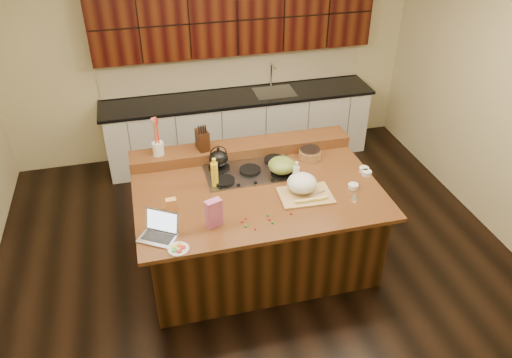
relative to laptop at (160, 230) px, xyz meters
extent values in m
cube|color=black|center=(0.99, 0.49, -0.98)|extent=(5.50, 5.00, 0.01)
cube|color=silver|center=(0.99, 0.49, 1.73)|extent=(5.50, 5.00, 0.01)
cube|color=beige|center=(0.99, 2.99, 0.37)|extent=(5.50, 0.01, 2.70)
cube|color=beige|center=(3.74, 0.49, 0.37)|extent=(0.01, 5.00, 2.70)
cube|color=black|center=(0.99, 0.49, -0.54)|extent=(2.22, 1.42, 0.88)
cube|color=black|center=(0.99, 0.49, -0.08)|extent=(2.40, 1.60, 0.04)
cube|color=black|center=(0.99, 1.19, 0.00)|extent=(2.40, 0.30, 0.12)
cube|color=gray|center=(0.99, 0.79, -0.05)|extent=(0.92, 0.52, 0.02)
cylinder|color=black|center=(0.69, 0.92, -0.03)|extent=(0.22, 0.22, 0.03)
cylinder|color=black|center=(1.29, 0.92, -0.03)|extent=(0.22, 0.22, 0.03)
cylinder|color=black|center=(0.69, 0.66, -0.03)|extent=(0.22, 0.22, 0.03)
cylinder|color=black|center=(1.29, 0.66, -0.03)|extent=(0.22, 0.22, 0.03)
cylinder|color=black|center=(0.99, 0.79, -0.03)|extent=(0.22, 0.22, 0.03)
cube|color=silver|center=(1.29, 2.66, -0.53)|extent=(3.60, 0.62, 0.90)
cube|color=black|center=(1.29, 2.66, -0.06)|extent=(3.70, 0.66, 0.04)
cube|color=gray|center=(1.79, 2.66, -0.04)|extent=(0.55, 0.42, 0.01)
cylinder|color=gray|center=(1.79, 2.84, 0.14)|extent=(0.02, 0.02, 0.36)
cube|color=black|center=(1.29, 2.81, 0.97)|extent=(3.60, 0.34, 0.90)
cube|color=beige|center=(1.29, 2.97, 0.22)|extent=(3.60, 0.03, 0.50)
ellipsoid|color=black|center=(0.69, 0.92, 0.08)|extent=(0.24, 0.24, 0.18)
ellipsoid|color=olive|center=(1.29, 0.66, 0.06)|extent=(0.33, 0.33, 0.15)
cube|color=#B7B7BC|center=(-0.03, -0.04, -0.05)|extent=(0.37, 0.34, 0.01)
cube|color=black|center=(-0.03, -0.04, -0.04)|extent=(0.29, 0.24, 0.00)
cube|color=#B7B7BC|center=(0.03, 0.05, 0.06)|extent=(0.29, 0.22, 0.20)
cube|color=silver|center=(0.03, 0.04, 0.06)|extent=(0.26, 0.19, 0.17)
cylinder|color=gold|center=(0.59, 0.62, 0.08)|extent=(0.07, 0.07, 0.27)
cylinder|color=silver|center=(1.36, 0.40, 0.07)|extent=(0.08, 0.08, 0.25)
cube|color=tan|center=(1.41, 0.24, -0.05)|extent=(0.51, 0.38, 0.02)
ellipsoid|color=white|center=(1.39, 0.31, 0.05)|extent=(0.29, 0.29, 0.18)
cube|color=#EDD872|center=(1.32, 0.12, -0.02)|extent=(0.11, 0.03, 0.03)
cube|color=#EDD872|center=(1.42, 0.12, -0.02)|extent=(0.11, 0.03, 0.03)
cube|color=#EDD872|center=(1.53, 0.12, -0.02)|extent=(0.11, 0.03, 0.03)
cylinder|color=gray|center=(1.52, 0.22, -0.03)|extent=(0.19, 0.08, 0.01)
cylinder|color=white|center=(1.91, 0.26, -0.04)|extent=(0.13, 0.13, 0.04)
cylinder|color=white|center=(2.14, 0.45, -0.04)|extent=(0.12, 0.12, 0.04)
cylinder|color=white|center=(2.14, 0.52, -0.04)|extent=(0.12, 0.12, 0.04)
cylinder|color=#996B3F|center=(1.69, 0.92, -0.01)|extent=(0.26, 0.26, 0.09)
cone|color=silver|center=(1.85, 0.09, -0.02)|extent=(0.11, 0.11, 0.07)
cube|color=#C55C8B|center=(0.48, 0.02, 0.08)|extent=(0.16, 0.12, 0.27)
cylinder|color=white|center=(0.13, -0.22, -0.05)|extent=(0.21, 0.21, 0.01)
cube|color=#EFA054|center=(0.14, 0.33, 0.01)|extent=(0.10, 0.07, 0.13)
cylinder|color=white|center=(0.10, 1.19, 0.13)|extent=(0.15, 0.15, 0.14)
cube|color=black|center=(0.57, 1.19, 0.17)|extent=(0.14, 0.19, 0.21)
ellipsoid|color=red|center=(0.97, -0.03, -0.05)|extent=(0.02, 0.02, 0.02)
ellipsoid|color=#198C26|center=(0.74, -0.07, -0.05)|extent=(0.02, 0.02, 0.02)
ellipsoid|color=red|center=(0.81, -0.13, -0.05)|extent=(0.02, 0.02, 0.02)
ellipsoid|color=#198C26|center=(0.98, -0.09, -0.05)|extent=(0.02, 0.02, 0.02)
ellipsoid|color=red|center=(0.77, 0.04, -0.05)|extent=(0.02, 0.02, 0.02)
ellipsoid|color=#198C26|center=(0.97, 0.03, -0.05)|extent=(0.02, 0.02, 0.02)
ellipsoid|color=red|center=(1.19, 0.00, -0.05)|extent=(0.02, 0.02, 0.02)
ellipsoid|color=#198C26|center=(0.75, -0.08, -0.05)|extent=(0.02, 0.02, 0.02)
ellipsoid|color=red|center=(0.73, 0.00, -0.05)|extent=(0.02, 0.02, 0.02)
camera|label=1|loc=(-0.02, -3.43, 2.72)|focal=35.00mm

